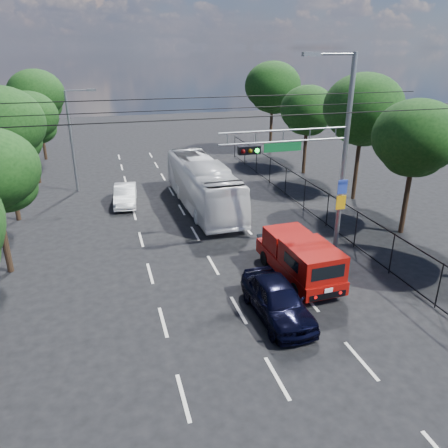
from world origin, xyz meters
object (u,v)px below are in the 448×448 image
object	(u,v)px
signal_mast	(322,150)
red_pickup	(299,257)
white_van	(125,195)
navy_hatchback	(277,299)
white_bus	(203,184)

from	to	relation	value
signal_mast	red_pickup	distance (m)	5.14
red_pickup	white_van	xyz separation A→B (m)	(-6.71, 12.37, -0.41)
white_van	red_pickup	bearing A→B (deg)	-55.82
signal_mast	navy_hatchback	xyz separation A→B (m)	(-4.00, -4.80, -4.50)
red_pickup	white_van	world-z (taller)	red_pickup
red_pickup	white_bus	xyz separation A→B (m)	(-1.88, 10.52, 0.45)
signal_mast	red_pickup	size ratio (longest dim) A/B	1.75
white_bus	white_van	xyz separation A→B (m)	(-4.83, 1.85, -0.86)
signal_mast	navy_hatchback	size ratio (longest dim) A/B	2.18
signal_mast	white_bus	world-z (taller)	signal_mast
navy_hatchback	signal_mast	bearing A→B (deg)	48.92
navy_hatchback	white_bus	world-z (taller)	white_bus
white_bus	white_van	world-z (taller)	white_bus
red_pickup	navy_hatchback	xyz separation A→B (m)	(-2.07, -2.51, -0.32)
white_bus	red_pickup	bearing A→B (deg)	-81.56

